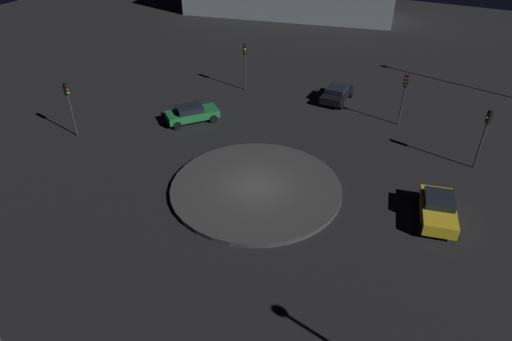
% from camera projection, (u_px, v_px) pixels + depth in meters
% --- Properties ---
extents(ground_plane, '(116.60, 116.60, 0.00)m').
position_uv_depth(ground_plane, '(256.00, 189.00, 29.19)').
color(ground_plane, black).
extents(roundabout_island, '(11.06, 11.06, 0.28)m').
position_uv_depth(roundabout_island, '(256.00, 188.00, 29.11)').
color(roundabout_island, '#383838').
rests_on(roundabout_island, ground_plane).
extents(car_green, '(4.06, 4.38, 1.42)m').
position_uv_depth(car_green, '(192.00, 113.00, 36.83)').
color(car_green, '#1E7238').
rests_on(car_green, ground_plane).
extents(car_black, '(2.11, 3.98, 1.39)m').
position_uv_depth(car_black, '(337.00, 93.00, 40.18)').
color(car_black, black).
rests_on(car_black, ground_plane).
extents(car_yellow, '(2.81, 4.36, 1.47)m').
position_uv_depth(car_yellow, '(438.00, 209.00, 26.26)').
color(car_yellow, gold).
rests_on(car_yellow, ground_plane).
extents(traffic_light_northwest, '(0.37, 0.40, 4.40)m').
position_uv_depth(traffic_light_northwest, '(245.00, 58.00, 40.99)').
color(traffic_light_northwest, '#2D2D2D').
rests_on(traffic_light_northwest, ground_plane).
extents(traffic_light_west, '(0.36, 0.30, 4.33)m').
position_uv_depth(traffic_light_west, '(69.00, 99.00, 33.54)').
color(traffic_light_west, '#2D2D2D').
rests_on(traffic_light_west, ground_plane).
extents(traffic_light_northeast, '(0.39, 0.37, 4.36)m').
position_uv_depth(traffic_light_northeast, '(485.00, 128.00, 29.67)').
color(traffic_light_northeast, '#2D2D2D').
rests_on(traffic_light_northeast, ground_plane).
extents(traffic_light_northeast_near, '(0.36, 0.39, 4.18)m').
position_uv_depth(traffic_light_northeast_near, '(404.00, 91.00, 35.16)').
color(traffic_light_northeast_near, '#2D2D2D').
rests_on(traffic_light_northeast_near, ground_plane).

